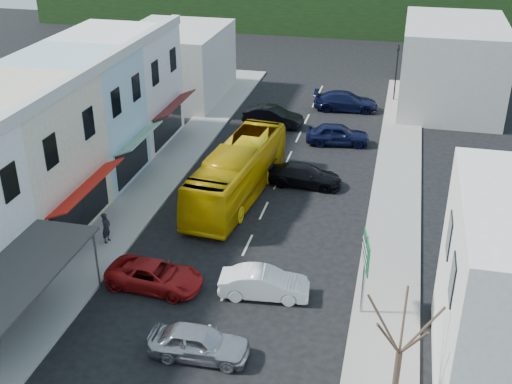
% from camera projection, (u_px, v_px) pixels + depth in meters
% --- Properties ---
extents(ground, '(120.00, 120.00, 0.00)m').
position_uv_depth(ground, '(228.00, 288.00, 30.73)').
color(ground, black).
rests_on(ground, ground).
extents(sidewalk_left, '(3.00, 52.00, 0.15)m').
position_uv_depth(sidewalk_left, '(156.00, 182.00, 40.93)').
color(sidewalk_left, gray).
rests_on(sidewalk_left, ground).
extents(sidewalk_right, '(3.00, 52.00, 0.15)m').
position_uv_depth(sidewalk_right, '(395.00, 208.00, 37.87)').
color(sidewalk_right, gray).
rests_on(sidewalk_right, ground).
extents(shopfront_row, '(8.25, 30.00, 8.00)m').
position_uv_depth(shopfront_row, '(35.00, 148.00, 35.83)').
color(shopfront_row, silver).
rests_on(shopfront_row, ground).
extents(distant_block_left, '(8.00, 10.00, 6.00)m').
position_uv_depth(distant_block_left, '(176.00, 63.00, 55.32)').
color(distant_block_left, '#B7B2A8').
rests_on(distant_block_left, ground).
extents(distant_block_right, '(8.00, 12.00, 7.00)m').
position_uv_depth(distant_block_right, '(451.00, 65.00, 53.02)').
color(distant_block_right, '#B7B2A8').
rests_on(distant_block_right, ground).
extents(bus, '(3.56, 11.78, 3.10)m').
position_uv_depth(bus, '(237.00, 173.00, 38.66)').
color(bus, '#D5A808').
rests_on(bus, ground).
extents(car_silver, '(4.45, 1.92, 1.40)m').
position_uv_depth(car_silver, '(199.00, 343.00, 26.08)').
color(car_silver, '#AEAEB3').
rests_on(car_silver, ground).
extents(car_white, '(4.57, 2.27, 1.40)m').
position_uv_depth(car_white, '(264.00, 283.00, 29.82)').
color(car_white, white).
rests_on(car_white, ground).
extents(car_red, '(4.73, 2.24, 1.40)m').
position_uv_depth(car_red, '(155.00, 275.00, 30.47)').
color(car_red, maroon).
rests_on(car_red, ground).
extents(car_black_near, '(4.55, 1.98, 1.40)m').
position_uv_depth(car_black_near, '(305.00, 175.00, 40.44)').
color(car_black_near, black).
rests_on(car_black_near, ground).
extents(car_navy_mid, '(4.60, 2.35, 1.40)m').
position_uv_depth(car_navy_mid, '(337.00, 135.00, 46.55)').
color(car_navy_mid, black).
rests_on(car_navy_mid, ground).
extents(car_black_far, '(4.59, 2.35, 1.40)m').
position_uv_depth(car_black_far, '(273.00, 117.00, 49.93)').
color(car_black_far, black).
rests_on(car_black_far, ground).
extents(car_navy_far, '(4.64, 2.21, 1.40)m').
position_uv_depth(car_navy_far, '(346.00, 102.00, 53.22)').
color(car_navy_far, black).
rests_on(car_navy_far, ground).
extents(pedestrian_left, '(0.45, 0.63, 1.70)m').
position_uv_depth(pedestrian_left, '(106.00, 228.00, 33.88)').
color(pedestrian_left, black).
rests_on(pedestrian_left, sidewalk_left).
extents(direction_sign, '(0.89, 1.91, 4.08)m').
position_uv_depth(direction_sign, '(364.00, 276.00, 27.97)').
color(direction_sign, '#0E612E').
rests_on(direction_sign, ground).
extents(street_tree, '(1.97, 1.97, 6.25)m').
position_uv_depth(street_tree, '(399.00, 353.00, 21.91)').
color(street_tree, '#3B2A20').
rests_on(street_tree, ground).
extents(traffic_signal, '(0.95, 1.22, 4.92)m').
position_uv_depth(traffic_signal, '(396.00, 73.00, 54.51)').
color(traffic_signal, black).
rests_on(traffic_signal, ground).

